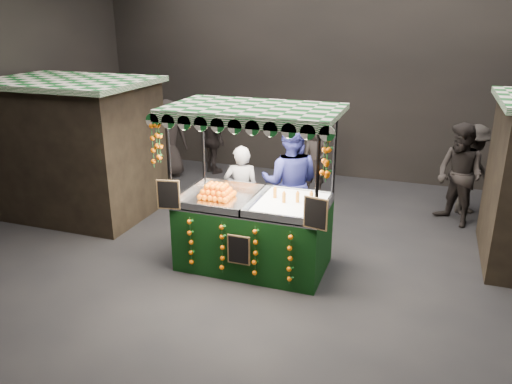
% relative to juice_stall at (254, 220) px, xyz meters
% --- Properties ---
extents(ground, '(12.00, 12.00, 0.00)m').
position_rel_juice_stall_xyz_m(ground, '(0.37, 0.08, -0.78)').
color(ground, black).
rests_on(ground, ground).
extents(market_hall, '(12.10, 10.10, 5.05)m').
position_rel_juice_stall_xyz_m(market_hall, '(0.37, 0.08, 2.61)').
color(market_hall, black).
rests_on(market_hall, ground).
extents(neighbour_stall_left, '(3.00, 2.20, 2.60)m').
position_rel_juice_stall_xyz_m(neighbour_stall_left, '(-4.03, 1.08, 0.53)').
color(neighbour_stall_left, black).
rests_on(neighbour_stall_left, ground).
extents(juice_stall, '(2.58, 1.52, 2.50)m').
position_rel_juice_stall_xyz_m(juice_stall, '(0.00, 0.00, 0.00)').
color(juice_stall, black).
rests_on(juice_stall, ground).
extents(vendor_grey, '(0.70, 0.56, 1.66)m').
position_rel_juice_stall_xyz_m(vendor_grey, '(-0.56, 0.95, 0.05)').
color(vendor_grey, gray).
rests_on(vendor_grey, ground).
extents(vendor_blue, '(1.11, 0.91, 2.08)m').
position_rel_juice_stall_xyz_m(vendor_blue, '(0.25, 1.13, 0.26)').
color(vendor_blue, navy).
rests_on(vendor_blue, ground).
extents(shopper_0, '(0.64, 0.52, 1.52)m').
position_rel_juice_stall_xyz_m(shopper_0, '(0.15, 3.49, -0.02)').
color(shopper_0, '#2C2624').
rests_on(shopper_0, ground).
extents(shopper_1, '(1.17, 1.16, 1.90)m').
position_rel_juice_stall_xyz_m(shopper_1, '(2.99, 2.84, 0.18)').
color(shopper_1, black).
rests_on(shopper_1, ground).
extents(shopper_2, '(1.01, 0.88, 1.64)m').
position_rel_juice_stall_xyz_m(shopper_2, '(-2.59, 4.29, 0.04)').
color(shopper_2, black).
rests_on(shopper_2, ground).
extents(shopper_3, '(1.21, 1.32, 1.78)m').
position_rel_juice_stall_xyz_m(shopper_3, '(3.21, 3.47, 0.11)').
color(shopper_3, '#292421').
rests_on(shopper_3, ground).
extents(shopper_4, '(1.08, 0.94, 1.86)m').
position_rel_juice_stall_xyz_m(shopper_4, '(-3.50, 3.72, 0.15)').
color(shopper_4, black).
rests_on(shopper_4, ground).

